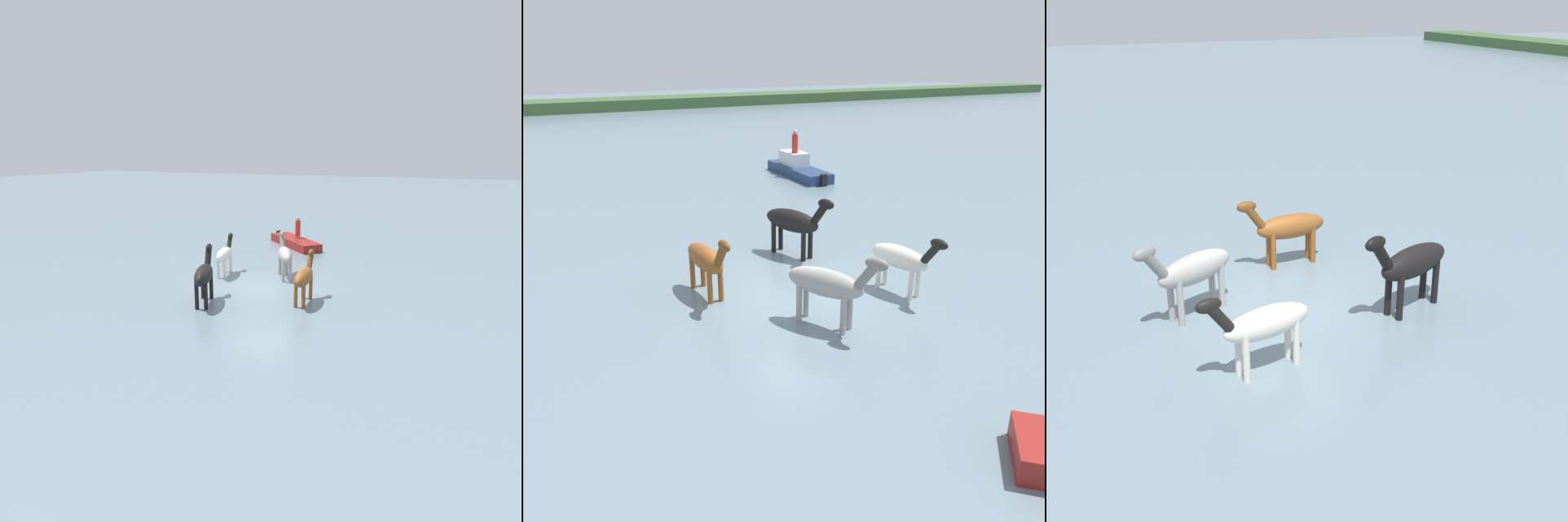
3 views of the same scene
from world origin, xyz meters
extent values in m
plane|color=slate|center=(0.00, 0.00, 0.00)|extent=(166.71, 166.71, 0.00)
cube|color=#3A5831|center=(0.00, 53.80, 0.00)|extent=(150.04, 6.00, 2.40)
ellipsoid|color=#9E9993|center=(-0.33, -1.88, 1.10)|extent=(1.46, 2.03, 0.67)
cylinder|color=#9E9993|center=(0.10, -2.33, 0.55)|extent=(0.15, 0.15, 1.10)
cylinder|color=#9E9993|center=(-0.19, -2.48, 0.55)|extent=(0.15, 0.15, 1.10)
cylinder|color=#9E9993|center=(-0.47, -1.28, 0.55)|extent=(0.15, 0.15, 1.10)
cylinder|color=#9E9993|center=(-0.75, -1.43, 0.55)|extent=(0.15, 0.15, 1.10)
cylinder|color=slate|center=(0.17, -2.81, 1.53)|extent=(0.49, 0.65, 0.73)
ellipsoid|color=slate|center=(0.27, -3.00, 1.83)|extent=(0.46, 0.59, 0.29)
ellipsoid|color=black|center=(1.28, 2.64, 1.15)|extent=(1.30, 2.17, 0.70)
cylinder|color=black|center=(1.66, 2.12, 0.58)|extent=(0.15, 0.15, 1.15)
cylinder|color=black|center=(1.34, 2.00, 0.58)|extent=(0.15, 0.15, 1.15)
cylinder|color=black|center=(1.22, 3.29, 0.58)|extent=(0.15, 0.15, 1.15)
cylinder|color=black|center=(0.90, 3.17, 0.58)|extent=(0.15, 0.15, 1.15)
cylinder|color=black|center=(1.67, 1.61, 1.61)|extent=(0.45, 0.68, 0.77)
ellipsoid|color=black|center=(1.74, 1.40, 1.92)|extent=(0.43, 0.62, 0.31)
ellipsoid|color=silver|center=(2.45, -1.19, 1.01)|extent=(0.91, 1.89, 0.61)
cylinder|color=silver|center=(2.71, -1.70, 0.50)|extent=(0.13, 0.13, 1.01)
cylinder|color=silver|center=(2.42, -1.76, 0.50)|extent=(0.13, 0.13, 1.01)
cylinder|color=silver|center=(2.47, -0.63, 0.50)|extent=(0.13, 0.13, 1.01)
cylinder|color=silver|center=(2.18, -0.69, 0.50)|extent=(0.13, 0.13, 1.01)
cylinder|color=black|center=(2.65, -2.14, 1.40)|extent=(0.33, 0.59, 0.67)
ellipsoid|color=black|center=(2.69, -2.33, 1.68)|extent=(0.31, 0.53, 0.27)
ellipsoid|color=brown|center=(-2.18, 1.07, 1.05)|extent=(0.69, 1.92, 0.64)
cylinder|color=brown|center=(-1.99, 0.51, 0.52)|extent=(0.14, 0.14, 1.05)
cylinder|color=brown|center=(-2.30, 0.49, 0.52)|extent=(0.14, 0.14, 1.05)
cylinder|color=brown|center=(-2.07, 1.65, 0.52)|extent=(0.14, 0.14, 1.05)
cylinder|color=brown|center=(-2.38, 1.63, 0.52)|extent=(0.14, 0.14, 1.05)
cylinder|color=brown|center=(-2.12, 0.07, 1.46)|extent=(0.26, 0.59, 0.70)
ellipsoid|color=brown|center=(-2.10, -0.13, 1.74)|extent=(0.25, 0.53, 0.28)
cube|color=navy|center=(7.30, 12.82, 0.17)|extent=(1.49, 4.93, 0.65)
cube|color=silver|center=(7.32, 13.41, 0.85)|extent=(1.00, 1.79, 0.70)
cube|color=black|center=(7.24, 10.27, 0.25)|extent=(0.29, 0.25, 0.70)
cylinder|color=red|center=(7.17, 13.04, 1.67)|extent=(0.32, 0.32, 0.95)
sphere|color=tan|center=(7.17, 13.04, 2.27)|extent=(0.24, 0.24, 0.24)
camera|label=1|loc=(-7.16, 16.63, 5.75)|focal=30.61mm
camera|label=2|loc=(-6.51, -11.50, 6.07)|focal=36.88mm
camera|label=3|loc=(12.37, -4.51, 6.62)|focal=44.05mm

